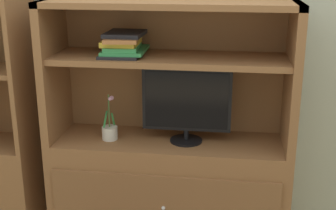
{
  "coord_description": "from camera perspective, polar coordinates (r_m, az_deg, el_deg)",
  "views": [
    {
      "loc": [
        0.37,
        -2.34,
        1.81
      ],
      "look_at": [
        0.0,
        0.35,
        0.94
      ],
      "focal_mm": 49.74,
      "sensor_mm": 36.0,
      "label": 1
    }
  ],
  "objects": [
    {
      "name": "bookshelf_tall",
      "position": [
        3.39,
        -19.74,
        -4.95
      ],
      "size": [
        0.48,
        0.42,
        1.72
      ],
      "color": "brown",
      "rests_on": "ground_plane"
    },
    {
      "name": "magazine_stack",
      "position": [
        2.86,
        -5.52,
        7.44
      ],
      "size": [
        0.27,
        0.36,
        0.14
      ],
      "color": "black",
      "rests_on": "media_console"
    },
    {
      "name": "potted_plant",
      "position": [
        3.0,
        -7.14,
        -3.19
      ],
      "size": [
        0.1,
        0.1,
        0.3
      ],
      "color": "beige",
      "rests_on": "media_console"
    },
    {
      "name": "media_console",
      "position": [
        3.06,
        0.14,
        -7.36
      ],
      "size": [
        1.52,
        0.51,
        1.57
      ],
      "color": "brown",
      "rests_on": "ground_plane"
    },
    {
      "name": "painted_rear_wall",
      "position": [
        3.14,
        1.02,
        10.24
      ],
      "size": [
        6.0,
        0.1,
        2.8
      ],
      "primitive_type": "cube",
      "color": "#ADB29E",
      "rests_on": "ground_plane"
    },
    {
      "name": "tv_monitor",
      "position": [
        2.88,
        2.28,
        0.18
      ],
      "size": [
        0.55,
        0.21,
        0.47
      ],
      "color": "black",
      "rests_on": "media_console"
    }
  ]
}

